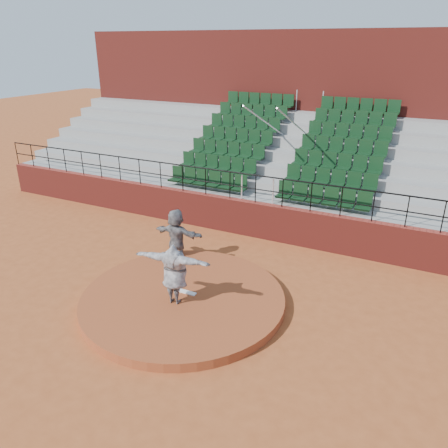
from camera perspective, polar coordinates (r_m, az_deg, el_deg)
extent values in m
plane|color=#A65025|center=(12.14, -5.33, -10.22)|extent=(90.00, 90.00, 0.00)
cylinder|color=#9A4522|center=(12.07, -5.36, -9.73)|extent=(5.50, 5.50, 0.25)
cube|color=white|center=(12.11, -5.01, -8.83)|extent=(0.60, 0.15, 0.03)
cube|color=maroon|center=(15.82, 4.03, 0.62)|extent=(24.00, 0.30, 1.30)
cylinder|color=black|center=(15.28, 4.20, 6.36)|extent=(24.00, 0.05, 0.05)
cylinder|color=black|center=(15.43, 4.14, 4.58)|extent=(24.00, 0.04, 0.04)
cylinder|color=black|center=(22.67, -25.45, 8.34)|extent=(0.04, 0.04, 1.00)
cylinder|color=black|center=(21.91, -23.78, 8.18)|extent=(0.04, 0.04, 1.00)
cylinder|color=black|center=(21.17, -21.99, 8.00)|extent=(0.04, 0.04, 1.00)
cylinder|color=black|center=(20.45, -20.07, 7.80)|extent=(0.04, 0.04, 1.00)
cylinder|color=black|center=(19.75, -18.02, 7.57)|extent=(0.04, 0.04, 1.00)
cylinder|color=black|center=(19.08, -15.82, 7.32)|extent=(0.04, 0.04, 1.00)
cylinder|color=black|center=(18.44, -13.47, 7.04)|extent=(0.04, 0.04, 1.00)
cylinder|color=black|center=(17.83, -10.96, 6.73)|extent=(0.04, 0.04, 1.00)
cylinder|color=black|center=(17.26, -8.29, 6.38)|extent=(0.04, 0.04, 1.00)
cylinder|color=black|center=(16.73, -5.44, 5.99)|extent=(0.04, 0.04, 1.00)
cylinder|color=black|center=(16.25, -2.41, 5.56)|extent=(0.04, 0.04, 1.00)
cylinder|color=black|center=(15.81, 0.78, 5.09)|extent=(0.04, 0.04, 1.00)
cylinder|color=black|center=(15.43, 4.14, 4.58)|extent=(0.04, 0.04, 1.00)
cylinder|color=black|center=(15.10, 7.66, 4.03)|extent=(0.04, 0.04, 1.00)
cylinder|color=black|center=(14.83, 11.31, 3.44)|extent=(0.04, 0.04, 1.00)
cylinder|color=black|center=(14.63, 15.07, 2.82)|extent=(0.04, 0.04, 1.00)
cylinder|color=black|center=(14.49, 18.92, 2.16)|extent=(0.04, 0.04, 1.00)
cylinder|color=black|center=(14.42, 22.82, 1.49)|extent=(0.04, 0.04, 1.00)
cylinder|color=black|center=(14.42, 26.73, 0.81)|extent=(0.04, 0.04, 1.00)
cube|color=gray|center=(16.32, 4.80, 1.30)|extent=(24.00, 0.85, 1.30)
cube|color=#103218|center=(16.89, -2.20, 5.74)|extent=(3.30, 0.48, 0.72)
cube|color=#103218|center=(15.36, 12.76, 3.43)|extent=(3.30, 0.48, 0.72)
cube|color=gray|center=(16.99, 5.90, 2.86)|extent=(24.00, 0.85, 1.70)
cube|color=#103218|center=(17.51, -0.88, 7.72)|extent=(3.30, 0.48, 0.72)
cube|color=#103218|center=(16.03, 13.65, 5.66)|extent=(3.30, 0.48, 0.72)
cube|color=gray|center=(17.68, 6.91, 4.30)|extent=(24.00, 0.85, 2.10)
cube|color=#103218|center=(18.15, 0.35, 9.57)|extent=(3.30, 0.48, 0.72)
cube|color=#103218|center=(16.73, 14.47, 7.71)|extent=(3.30, 0.48, 0.72)
cube|color=gray|center=(18.39, 7.85, 5.63)|extent=(24.00, 0.85, 2.50)
cube|color=#103218|center=(18.81, 1.52, 11.27)|extent=(3.30, 0.48, 0.72)
cube|color=#103218|center=(17.45, 15.23, 9.59)|extent=(3.30, 0.48, 0.72)
cube|color=gray|center=(19.11, 8.72, 6.86)|extent=(24.00, 0.85, 2.90)
cube|color=#103218|center=(19.50, 2.61, 12.86)|extent=(3.30, 0.48, 0.72)
cube|color=#103218|center=(18.19, 15.94, 11.32)|extent=(3.30, 0.48, 0.72)
cube|color=gray|center=(19.85, 9.53, 7.99)|extent=(24.00, 0.85, 3.30)
cube|color=#103218|center=(20.21, 3.64, 14.33)|extent=(3.30, 0.48, 0.72)
cube|color=#103218|center=(18.94, 16.60, 12.91)|extent=(3.30, 0.48, 0.72)
cube|color=gray|center=(20.59, 10.29, 9.05)|extent=(24.00, 0.85, 3.70)
cube|color=#103218|center=(20.93, 4.61, 15.70)|extent=(3.30, 0.48, 0.72)
cube|color=#103218|center=(19.72, 17.22, 14.38)|extent=(3.30, 0.48, 0.72)
cylinder|color=silver|center=(18.08, 6.38, 12.42)|extent=(0.06, 5.97, 2.46)
cylinder|color=silver|center=(17.71, 10.10, 12.01)|extent=(0.06, 5.97, 2.46)
cube|color=maroon|center=(22.11, 12.09, 14.33)|extent=(24.00, 3.00, 7.10)
imported|color=black|center=(11.34, -6.50, -6.46)|extent=(2.10, 0.81, 1.67)
imported|color=black|center=(13.91, -6.22, -1.57)|extent=(1.68, 0.59, 1.79)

